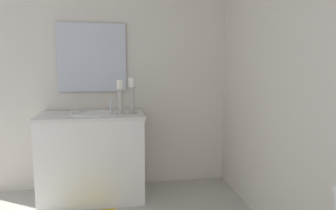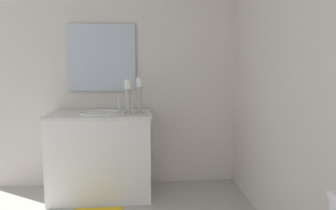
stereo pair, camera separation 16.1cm
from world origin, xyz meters
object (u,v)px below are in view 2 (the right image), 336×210
vanity_cabinet (101,154)px  sink_basin (100,117)px  candle_holder_tall (139,94)px  mirror (102,58)px  candle_holder_short (128,96)px

vanity_cabinet → sink_basin: bearing=90.0°
vanity_cabinet → candle_holder_tall: size_ratio=2.90×
mirror → candle_holder_tall: mirror is taller
sink_basin → vanity_cabinet: bearing=-90.0°
vanity_cabinet → candle_holder_short: (0.08, 0.28, 0.61)m
mirror → candle_holder_short: size_ratio=2.12×
candle_holder_tall → sink_basin: bearing=-96.0°
sink_basin → candle_holder_short: bearing=74.5°
mirror → candle_holder_short: bearing=38.2°
vanity_cabinet → mirror: size_ratio=1.45×
mirror → candle_holder_short: mirror is taller
vanity_cabinet → sink_basin: sink_basin is taller
vanity_cabinet → mirror: bearing=180.0°
sink_basin → candle_holder_tall: candle_holder_tall is taller
vanity_cabinet → candle_holder_tall: bearing=84.0°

